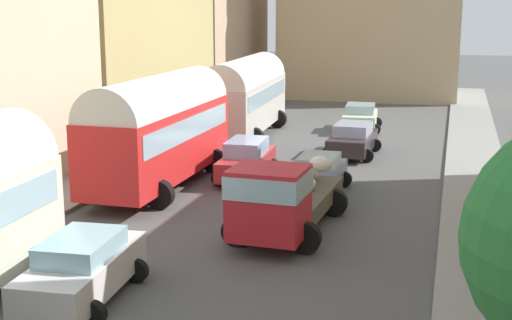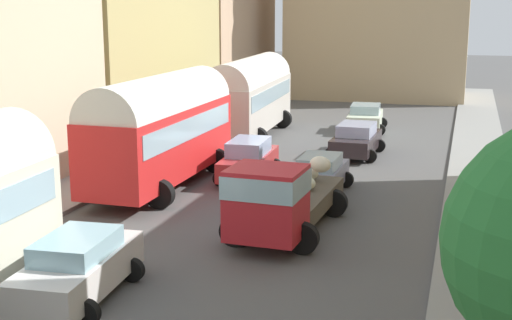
{
  "view_description": "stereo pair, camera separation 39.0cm",
  "coord_description": "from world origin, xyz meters",
  "px_view_note": "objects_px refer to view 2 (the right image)",
  "views": [
    {
      "loc": [
        6.2,
        1.54,
        6.87
      ],
      "look_at": [
        0.0,
        23.79,
        1.81
      ],
      "focal_mm": 50.18,
      "sensor_mm": 36.0,
      "label": 1
    },
    {
      "loc": [
        6.57,
        1.65,
        6.87
      ],
      "look_at": [
        0.0,
        23.79,
        1.81
      ],
      "focal_mm": 50.18,
      "sensor_mm": 36.0,
      "label": 2
    }
  ],
  "objects_px": {
    "pedestrian_1": "(501,272)",
    "cargo_truck_0": "(281,197)",
    "car_2": "(365,118)",
    "car_0": "(320,174)",
    "car_4": "(78,267)",
    "car_5": "(249,160)",
    "parked_bus_3": "(250,93)",
    "parked_bus_2": "(161,126)",
    "car_1": "(356,140)"
  },
  "relations": [
    {
      "from": "car_0",
      "to": "car_4",
      "type": "xyz_separation_m",
      "value": [
        -3.52,
        -11.13,
        0.07
      ]
    },
    {
      "from": "parked_bus_3",
      "to": "car_4",
      "type": "distance_m",
      "value": 21.77
    },
    {
      "from": "car_1",
      "to": "car_5",
      "type": "bearing_deg",
      "value": -120.96
    },
    {
      "from": "car_5",
      "to": "car_4",
      "type": "bearing_deg",
      "value": -91.72
    },
    {
      "from": "cargo_truck_0",
      "to": "car_0",
      "type": "bearing_deg",
      "value": 88.95
    },
    {
      "from": "cargo_truck_0",
      "to": "car_2",
      "type": "xyz_separation_m",
      "value": [
        -0.16,
        19.04,
        -0.51
      ]
    },
    {
      "from": "car_0",
      "to": "parked_bus_3",
      "type": "bearing_deg",
      "value": 119.42
    },
    {
      "from": "cargo_truck_0",
      "to": "parked_bus_3",
      "type": "bearing_deg",
      "value": 110.15
    },
    {
      "from": "car_0",
      "to": "car_4",
      "type": "height_order",
      "value": "car_4"
    },
    {
      "from": "parked_bus_2",
      "to": "car_1",
      "type": "distance_m",
      "value": 10.07
    },
    {
      "from": "car_5",
      "to": "car_2",
      "type": "bearing_deg",
      "value": 76.84
    },
    {
      "from": "car_1",
      "to": "cargo_truck_0",
      "type": "bearing_deg",
      "value": -91.69
    },
    {
      "from": "parked_bus_2",
      "to": "car_5",
      "type": "distance_m",
      "value": 3.82
    },
    {
      "from": "car_1",
      "to": "pedestrian_1",
      "type": "height_order",
      "value": "pedestrian_1"
    },
    {
      "from": "cargo_truck_0",
      "to": "car_2",
      "type": "height_order",
      "value": "cargo_truck_0"
    },
    {
      "from": "car_4",
      "to": "car_5",
      "type": "height_order",
      "value": "car_5"
    },
    {
      "from": "car_0",
      "to": "pedestrian_1",
      "type": "bearing_deg",
      "value": -57.05
    },
    {
      "from": "parked_bus_2",
      "to": "pedestrian_1",
      "type": "distance_m",
      "value": 14.79
    },
    {
      "from": "cargo_truck_0",
      "to": "car_4",
      "type": "distance_m",
      "value": 6.74
    },
    {
      "from": "car_1",
      "to": "car_2",
      "type": "bearing_deg",
      "value": 94.51
    },
    {
      "from": "cargo_truck_0",
      "to": "car_5",
      "type": "bearing_deg",
      "value": 114.54
    },
    {
      "from": "car_1",
      "to": "car_2",
      "type": "relative_size",
      "value": 1.08
    },
    {
      "from": "parked_bus_2",
      "to": "parked_bus_3",
      "type": "distance_m",
      "value": 11.15
    },
    {
      "from": "parked_bus_2",
      "to": "pedestrian_1",
      "type": "height_order",
      "value": "parked_bus_2"
    },
    {
      "from": "car_2",
      "to": "cargo_truck_0",
      "type": "bearing_deg",
      "value": -89.52
    },
    {
      "from": "car_0",
      "to": "car_4",
      "type": "bearing_deg",
      "value": -107.57
    },
    {
      "from": "cargo_truck_0",
      "to": "car_2",
      "type": "bearing_deg",
      "value": 90.48
    },
    {
      "from": "parked_bus_3",
      "to": "cargo_truck_0",
      "type": "xyz_separation_m",
      "value": [
        5.8,
        -15.8,
        -1.02
      ]
    },
    {
      "from": "car_4",
      "to": "pedestrian_1",
      "type": "height_order",
      "value": "pedestrian_1"
    },
    {
      "from": "car_0",
      "to": "car_1",
      "type": "height_order",
      "value": "car_1"
    },
    {
      "from": "parked_bus_2",
      "to": "car_4",
      "type": "relative_size",
      "value": 2.08
    },
    {
      "from": "cargo_truck_0",
      "to": "car_4",
      "type": "height_order",
      "value": "cargo_truck_0"
    },
    {
      "from": "car_0",
      "to": "pedestrian_1",
      "type": "height_order",
      "value": "pedestrian_1"
    },
    {
      "from": "parked_bus_3",
      "to": "car_2",
      "type": "distance_m",
      "value": 6.68
    },
    {
      "from": "cargo_truck_0",
      "to": "car_5",
      "type": "distance_m",
      "value": 7.36
    },
    {
      "from": "parked_bus_3",
      "to": "cargo_truck_0",
      "type": "bearing_deg",
      "value": -69.85
    },
    {
      "from": "car_0",
      "to": "car_2",
      "type": "bearing_deg",
      "value": 91.08
    },
    {
      "from": "parked_bus_2",
      "to": "car_1",
      "type": "height_order",
      "value": "parked_bus_2"
    },
    {
      "from": "car_0",
      "to": "car_1",
      "type": "xyz_separation_m",
      "value": [
        0.27,
        7.03,
        0.03
      ]
    },
    {
      "from": "parked_bus_3",
      "to": "car_4",
      "type": "bearing_deg",
      "value": -83.72
    },
    {
      "from": "car_4",
      "to": "car_5",
      "type": "distance_m",
      "value": 12.47
    },
    {
      "from": "parked_bus_2",
      "to": "car_1",
      "type": "bearing_deg",
      "value": 50.96
    },
    {
      "from": "car_5",
      "to": "pedestrian_1",
      "type": "bearing_deg",
      "value": -49.18
    },
    {
      "from": "pedestrian_1",
      "to": "cargo_truck_0",
      "type": "bearing_deg",
      "value": 147.35
    },
    {
      "from": "pedestrian_1",
      "to": "car_1",
      "type": "bearing_deg",
      "value": 109.38
    },
    {
      "from": "parked_bus_2",
      "to": "pedestrian_1",
      "type": "bearing_deg",
      "value": -35.54
    },
    {
      "from": "pedestrian_1",
      "to": "parked_bus_3",
      "type": "bearing_deg",
      "value": 121.11
    },
    {
      "from": "cargo_truck_0",
      "to": "car_0",
      "type": "height_order",
      "value": "cargo_truck_0"
    },
    {
      "from": "parked_bus_2",
      "to": "car_0",
      "type": "height_order",
      "value": "parked_bus_2"
    },
    {
      "from": "car_4",
      "to": "car_0",
      "type": "bearing_deg",
      "value": 72.43
    }
  ]
}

